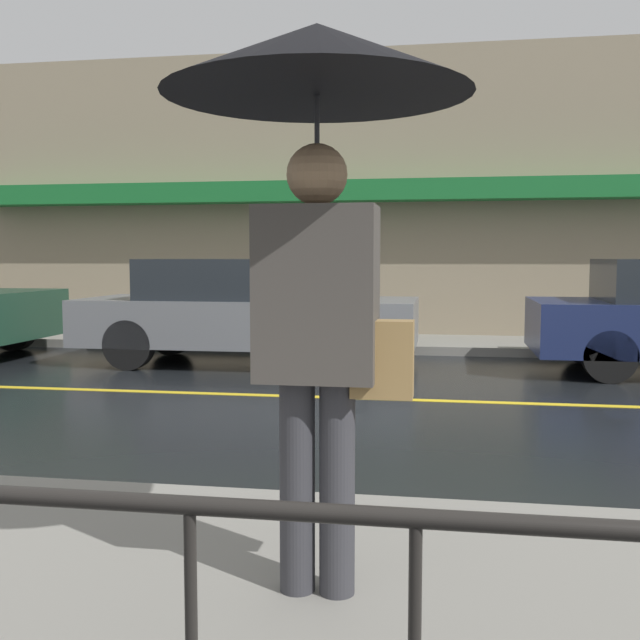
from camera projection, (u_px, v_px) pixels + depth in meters
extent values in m
plane|color=black|center=(440.00, 401.00, 7.69)|extent=(80.00, 80.00, 0.00)
cube|color=gray|center=(442.00, 344.00, 12.08)|extent=(28.00, 1.82, 0.13)
cube|color=gold|center=(440.00, 401.00, 7.69)|extent=(25.20, 0.12, 0.01)
cube|color=gray|center=(445.00, 196.00, 12.92)|extent=(28.00, 0.30, 5.06)
cube|color=#196B2D|center=(445.00, 190.00, 12.50)|extent=(16.80, 0.55, 0.35)
cylinder|color=black|center=(416.00, 518.00, 1.31)|extent=(12.00, 0.04, 0.04)
cylinder|color=#333338|center=(297.00, 486.00, 2.99)|extent=(0.14, 0.14, 0.86)
cylinder|color=#333338|center=(337.00, 488.00, 2.96)|extent=(0.14, 0.14, 0.86)
cube|color=#47423D|center=(317.00, 294.00, 2.91)|extent=(0.47, 0.28, 0.68)
sphere|color=#A27E5A|center=(317.00, 175.00, 2.87)|extent=(0.24, 0.24, 0.24)
cylinder|color=#262628|center=(317.00, 196.00, 2.88)|extent=(0.02, 0.02, 0.76)
cone|color=black|center=(317.00, 59.00, 2.84)|extent=(1.19, 1.19, 0.27)
cube|color=#9E7A47|center=(382.00, 359.00, 2.89)|extent=(0.24, 0.12, 0.30)
cylinder|color=black|center=(14.00, 329.00, 11.83)|extent=(0.68, 0.22, 0.68)
cube|color=slate|center=(249.00, 321.00, 10.31)|extent=(4.58, 1.77, 0.63)
cube|color=#1E2328|center=(236.00, 279.00, 10.29)|extent=(2.38, 1.62, 0.54)
cylinder|color=black|center=(358.00, 336.00, 10.85)|extent=(0.66, 0.22, 0.66)
cylinder|color=black|center=(343.00, 349.00, 9.33)|extent=(0.66, 0.22, 0.66)
cylinder|color=black|center=(172.00, 333.00, 11.32)|extent=(0.66, 0.22, 0.66)
cylinder|color=black|center=(129.00, 345.00, 9.81)|extent=(0.66, 0.22, 0.66)
cylinder|color=black|center=(585.00, 341.00, 10.35)|extent=(0.63, 0.22, 0.63)
cylinder|color=black|center=(609.00, 356.00, 8.79)|extent=(0.63, 0.22, 0.63)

